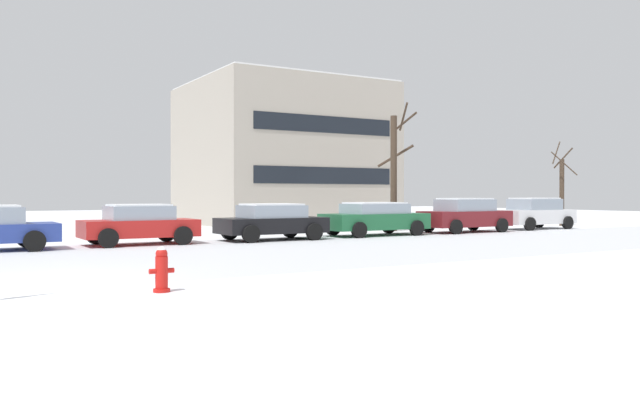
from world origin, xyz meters
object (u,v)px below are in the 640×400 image
parked_car_black (272,221)px  parked_car_green (375,218)px  parked_car_maroon (465,215)px  parked_car_white (535,213)px  fire_hydrant (162,269)px  parked_car_red (139,224)px

parked_car_black → parked_car_green: 4.91m
parked_car_maroon → parked_car_white: same height
fire_hydrant → parked_car_red: (2.53, 10.96, 0.31)m
parked_car_maroon → parked_car_white: size_ratio=1.03×
parked_car_red → parked_car_black: parked_car_red is taller
parked_car_black → parked_car_white: bearing=1.2°
parked_car_maroon → parked_car_black: bearing=-179.8°
parked_car_maroon → parked_car_white: (4.91, 0.28, -0.00)m
parked_car_black → parked_car_red: bearing=176.5°
parked_car_red → parked_car_green: parked_car_green is taller
parked_car_red → parked_car_white: bearing=0.0°
fire_hydrant → parked_car_red: bearing=77.0°
parked_car_red → parked_car_white: 19.62m
fire_hydrant → parked_car_green: size_ratio=0.18×
fire_hydrant → parked_car_green: bearing=41.3°
parked_car_green → parked_car_white: 9.81m
fire_hydrant → parked_car_maroon: 20.30m
parked_car_maroon → parked_car_white: 4.91m
fire_hydrant → parked_car_green: 16.45m
parked_car_black → parked_car_maroon: 9.81m
parked_car_red → parked_car_maroon: bearing=-1.0°
fire_hydrant → parked_car_green: (12.35, 10.86, 0.32)m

